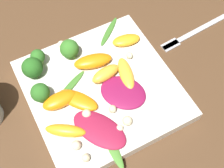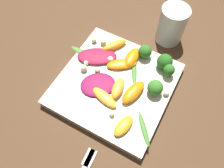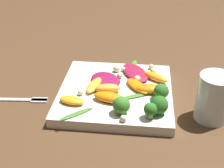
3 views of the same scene
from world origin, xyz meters
name	(u,v)px [view 3 (image 3 of 3)]	position (x,y,z in m)	size (l,w,h in m)	color
ground_plane	(116,97)	(0.00, 0.00, 0.00)	(2.40, 2.40, 0.00)	#4C331E
plate	(116,93)	(0.00, 0.00, 0.01)	(0.27, 0.27, 0.02)	silver
drinking_glass	(214,98)	(-0.06, -0.22, 0.05)	(0.08, 0.08, 0.11)	silver
fork	(19,99)	(-0.04, 0.23, 0.00)	(0.03, 0.18, 0.01)	#B2B2B7
radicchio_leaf_0	(106,80)	(0.03, 0.03, 0.03)	(0.11, 0.11, 0.01)	maroon
radicchio_leaf_1	(135,72)	(0.08, -0.04, 0.03)	(0.12, 0.10, 0.01)	maroon
orange_segment_0	(150,89)	(-0.01, -0.08, 0.03)	(0.03, 0.07, 0.02)	orange
orange_segment_1	(110,97)	(-0.05, 0.01, 0.03)	(0.05, 0.08, 0.02)	orange
orange_segment_2	(137,86)	(0.01, -0.05, 0.03)	(0.08, 0.07, 0.01)	orange
orange_segment_3	(72,100)	(-0.07, 0.09, 0.03)	(0.04, 0.06, 0.02)	orange
orange_segment_4	(155,77)	(0.05, -0.10, 0.03)	(0.06, 0.07, 0.02)	orange
orange_segment_5	(94,85)	(0.00, 0.05, 0.03)	(0.08, 0.04, 0.02)	#FCAD33
orange_segment_6	(108,88)	(-0.02, 0.02, 0.04)	(0.03, 0.06, 0.02)	#FCAD33
broccoli_floret_0	(150,110)	(-0.11, -0.08, 0.04)	(0.03, 0.03, 0.04)	#7A9E51
broccoli_floret_1	(161,91)	(-0.03, -0.11, 0.04)	(0.04, 0.04, 0.04)	#84AD5B
broccoli_floret_2	(159,105)	(-0.09, -0.10, 0.05)	(0.04, 0.04, 0.04)	#84AD5B
broccoli_floret_3	(121,105)	(-0.09, -0.02, 0.04)	(0.04, 0.04, 0.04)	#84AD5B
arugula_sprig_0	(134,67)	(0.11, -0.04, 0.03)	(0.09, 0.02, 0.00)	#47842D
arugula_sprig_1	(138,95)	(-0.03, -0.06, 0.03)	(0.05, 0.09, 0.00)	#3D7528
arugula_sprig_2	(76,114)	(-0.11, 0.07, 0.03)	(0.06, 0.07, 0.00)	#3D7528
macadamia_nut_0	(137,79)	(0.04, -0.05, 0.03)	(0.02, 0.02, 0.02)	beige
macadamia_nut_1	(124,118)	(-0.12, -0.03, 0.03)	(0.01, 0.01, 0.01)	beige
macadamia_nut_2	(153,71)	(0.09, -0.09, 0.03)	(0.02, 0.02, 0.02)	beige
macadamia_nut_3	(123,69)	(0.09, -0.01, 0.03)	(0.01, 0.01, 0.01)	beige
macadamia_nut_4	(81,92)	(-0.03, 0.08, 0.03)	(0.01, 0.01, 0.01)	beige
macadamia_nut_5	(117,69)	(0.09, 0.01, 0.03)	(0.02, 0.02, 0.02)	beige
macadamia_nut_6	(120,76)	(0.05, -0.01, 0.03)	(0.01, 0.01, 0.01)	beige
macadamia_nut_7	(151,67)	(0.11, -0.09, 0.03)	(0.01, 0.01, 0.01)	beige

